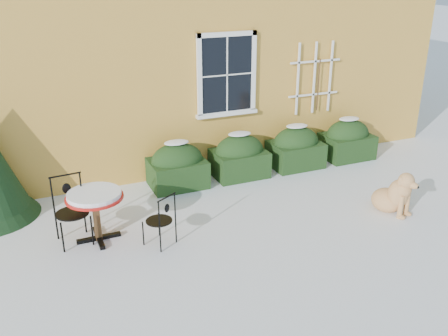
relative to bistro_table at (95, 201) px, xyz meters
name	(u,v)px	position (x,y,z in m)	size (l,w,h in m)	color
ground	(250,246)	(2.07, -1.09, -0.67)	(80.00, 80.00, 0.00)	white
hedge_row	(268,152)	(3.72, 1.46, -0.27)	(4.95, 0.80, 0.91)	black
bistro_table	(95,201)	(0.00, 0.00, 0.00)	(0.87, 0.87, 0.81)	black
patio_chair_near	(161,220)	(0.86, -0.52, -0.25)	(0.51, 0.51, 0.84)	black
patio_chair_far	(71,210)	(-0.34, 0.12, -0.15)	(0.51, 0.50, 1.05)	black
dog	(395,195)	(4.81, -1.07, -0.35)	(0.64, 0.90, 0.81)	tan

